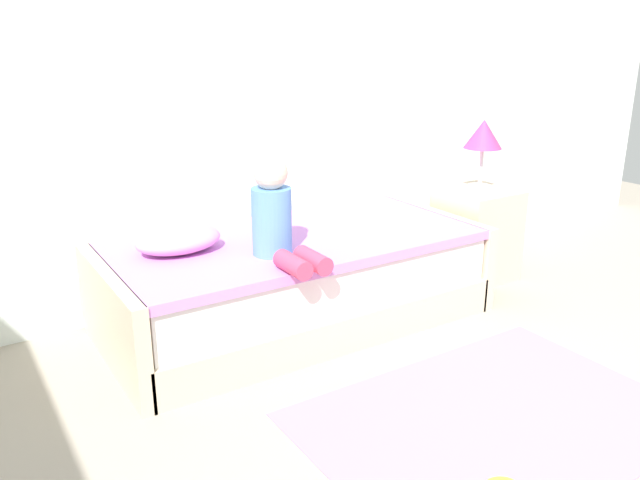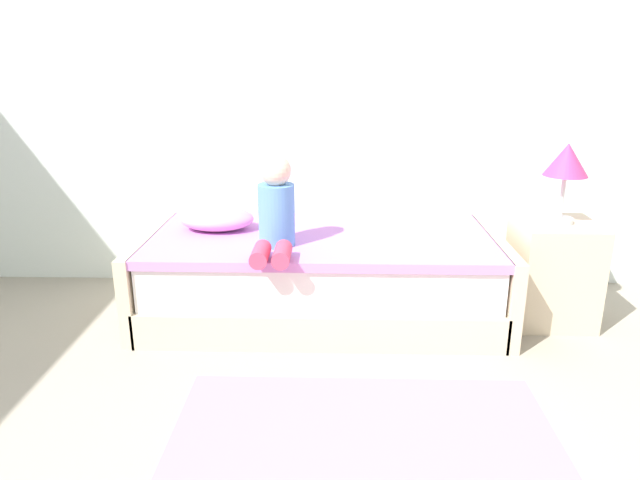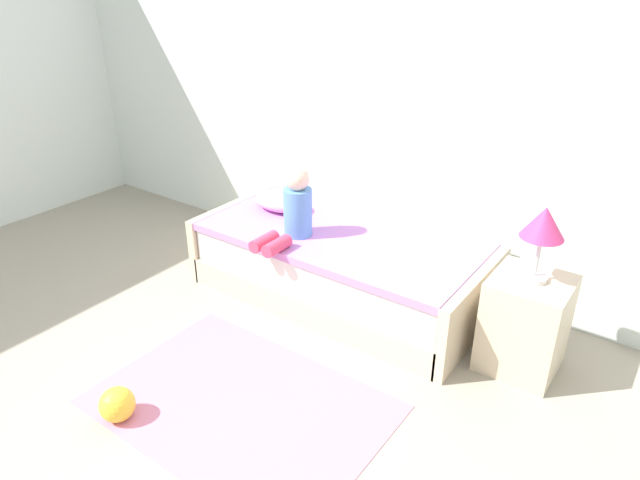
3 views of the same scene
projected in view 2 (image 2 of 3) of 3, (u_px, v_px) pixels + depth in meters
The scene contains 7 objects.
wall_rear at pixel (369, 65), 3.66m from camera, with size 7.20×0.10×2.90m, color silver.
bed at pixel (321, 276), 3.46m from camera, with size 2.11×1.00×0.50m.
nightstand at pixel (552, 272), 3.37m from camera, with size 0.44×0.44×0.60m, color beige.
table_lamp at pixel (566, 164), 3.17m from camera, with size 0.24×0.24×0.45m.
child_figure at pixel (276, 211), 3.11m from camera, with size 0.20×0.51×0.50m.
pillow at pixel (217, 219), 3.48m from camera, with size 0.44×0.30×0.13m, color #EA8CC6.
area_rug at pixel (365, 452), 2.29m from camera, with size 1.60×1.10×0.01m, color pink.
Camera 2 is at (-0.20, -1.23, 1.50)m, focal length 32.47 mm.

